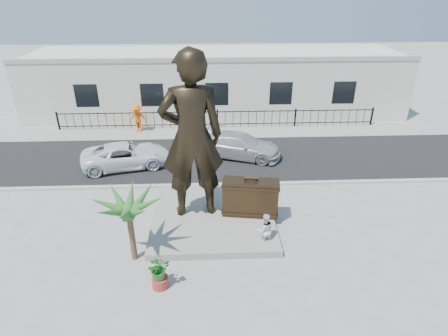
% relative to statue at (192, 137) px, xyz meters
% --- Properties ---
extents(ground, '(100.00, 100.00, 0.00)m').
position_rel_statue_xyz_m(ground, '(1.30, -1.80, -3.82)').
color(ground, '#9E9991').
rests_on(ground, ground).
extents(street, '(40.00, 7.00, 0.01)m').
position_rel_statue_xyz_m(street, '(1.30, 6.20, -3.81)').
color(street, black).
rests_on(street, ground).
extents(curb, '(40.00, 0.25, 0.12)m').
position_rel_statue_xyz_m(curb, '(1.30, 2.70, -3.76)').
color(curb, '#A5A399').
rests_on(curb, ground).
extents(far_sidewalk, '(40.00, 2.50, 0.02)m').
position_rel_statue_xyz_m(far_sidewalk, '(1.30, 10.20, -3.81)').
color(far_sidewalk, '#9E9991').
rests_on(far_sidewalk, ground).
extents(plinth, '(5.20, 5.20, 0.30)m').
position_rel_statue_xyz_m(plinth, '(0.80, -0.30, -3.67)').
color(plinth, gray).
rests_on(plinth, ground).
extents(fence, '(22.00, 0.10, 1.20)m').
position_rel_statue_xyz_m(fence, '(1.30, 11.00, -3.22)').
color(fence, black).
rests_on(fence, ground).
extents(building, '(28.00, 7.00, 4.40)m').
position_rel_statue_xyz_m(building, '(1.30, 15.20, -1.62)').
color(building, silver).
rests_on(building, ground).
extents(statue, '(2.77, 2.02, 7.03)m').
position_rel_statue_xyz_m(statue, '(0.00, 0.00, 0.00)').
color(statue, black).
rests_on(statue, plinth).
extents(suitcase, '(2.42, 1.07, 1.65)m').
position_rel_statue_xyz_m(suitcase, '(2.41, -0.32, -2.69)').
color(suitcase, '#312314').
rests_on(suitcase, plinth).
extents(tourist, '(0.77, 0.65, 1.41)m').
position_rel_statue_xyz_m(tourist, '(2.81, -2.05, -3.11)').
color(tourist, silver).
rests_on(tourist, ground).
extents(car_white, '(5.16, 3.23, 1.33)m').
position_rel_statue_xyz_m(car_white, '(-3.94, 5.14, -3.14)').
color(car_white, white).
rests_on(car_white, street).
extents(car_silver, '(5.21, 3.38, 1.41)m').
position_rel_statue_xyz_m(car_silver, '(2.47, 6.14, -3.10)').
color(car_silver, '#ACAFB0').
rests_on(car_silver, street).
extents(worker, '(1.28, 0.80, 1.91)m').
position_rel_statue_xyz_m(worker, '(-4.12, 10.38, -2.84)').
color(worker, '#FF600D').
rests_on(worker, far_sidewalk).
extents(palm_tree, '(1.80, 1.80, 3.20)m').
position_rel_statue_xyz_m(palm_tree, '(-2.21, -2.67, -3.82)').
color(palm_tree, '#275D22').
rests_on(palm_tree, ground).
extents(planter, '(0.56, 0.56, 0.40)m').
position_rel_statue_xyz_m(planter, '(-1.07, -4.18, -3.62)').
color(planter, '#A0302A').
rests_on(planter, ground).
extents(shrub, '(0.95, 0.90, 0.85)m').
position_rel_statue_xyz_m(shrub, '(-1.07, -4.18, -2.99)').
color(shrub, '#236721').
rests_on(shrub, planter).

